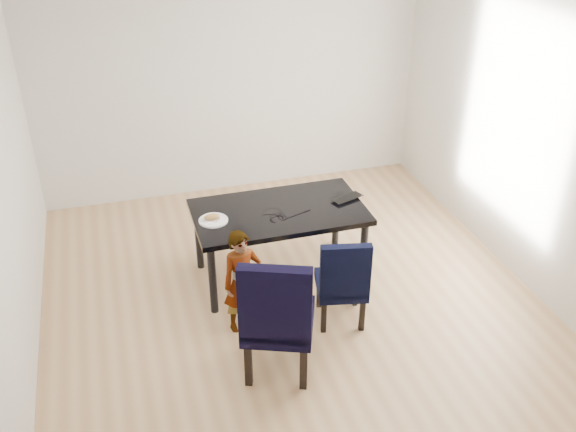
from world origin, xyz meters
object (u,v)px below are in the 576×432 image
object	(u,v)px
child	(242,282)
laptop	(344,196)
dining_table	(279,244)
chair_right	(341,278)
chair_left	(278,311)
plate	(213,220)

from	to	relation	value
child	laptop	bearing A→B (deg)	19.96
dining_table	laptop	bearing A→B (deg)	4.02
chair_right	laptop	world-z (taller)	chair_right
chair_right	laptop	distance (m)	0.95
chair_right	child	xyz separation A→B (m)	(-0.85, 0.13, 0.04)
dining_table	laptop	xyz separation A→B (m)	(0.67, 0.05, 0.39)
chair_right	laptop	bearing A→B (deg)	80.80
dining_table	chair_left	bearing A→B (deg)	-106.02
chair_right	laptop	size ratio (longest dim) A/B	2.86
child	laptop	distance (m)	1.40
plate	laptop	bearing A→B (deg)	3.44
dining_table	chair_right	bearing A→B (deg)	-66.35
dining_table	chair_left	world-z (taller)	chair_left
chair_right	plate	xyz separation A→B (m)	(-0.97, 0.75, 0.31)
chair_left	laptop	size ratio (longest dim) A/B	3.65
child	plate	xyz separation A→B (m)	(-0.11, 0.62, 0.27)
dining_table	plate	distance (m)	0.73
chair_right	plate	world-z (taller)	chair_right
chair_left	chair_right	bearing A→B (deg)	53.76
chair_left	chair_right	world-z (taller)	chair_left
chair_right	laptop	xyz separation A→B (m)	(0.33, 0.83, 0.32)
chair_right	plate	distance (m)	1.26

